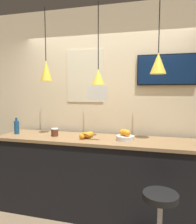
{
  "coord_description": "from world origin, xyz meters",
  "views": [
    {
      "loc": [
        0.74,
        -2.0,
        1.7
      ],
      "look_at": [
        0.0,
        0.74,
        1.41
      ],
      "focal_mm": 35.0,
      "sensor_mm": 36.0,
      "label": 1
    }
  ],
  "objects_px": {
    "fruit_bowl": "(125,136)",
    "juice_bottle": "(17,127)",
    "mounted_tv": "(166,70)",
    "bar_stool": "(160,220)",
    "spread_jar": "(55,132)"
  },
  "relations": [
    {
      "from": "bar_stool",
      "to": "mounted_tv",
      "type": "distance_m",
      "value": 1.84
    },
    {
      "from": "juice_bottle",
      "to": "bar_stool",
      "type": "bearing_deg",
      "value": -17.98
    },
    {
      "from": "bar_stool",
      "to": "mounted_tv",
      "type": "bearing_deg",
      "value": 87.06
    },
    {
      "from": "juice_bottle",
      "to": "mounted_tv",
      "type": "xyz_separation_m",
      "value": [
        2.07,
        0.4,
        0.81
      ]
    },
    {
      "from": "juice_bottle",
      "to": "spread_jar",
      "type": "bearing_deg",
      "value": 0.0
    },
    {
      "from": "fruit_bowl",
      "to": "spread_jar",
      "type": "bearing_deg",
      "value": -179.92
    },
    {
      "from": "bar_stool",
      "to": "spread_jar",
      "type": "bearing_deg",
      "value": 155.14
    },
    {
      "from": "bar_stool",
      "to": "spread_jar",
      "type": "xyz_separation_m",
      "value": [
        -1.41,
        0.65,
        0.65
      ]
    },
    {
      "from": "mounted_tv",
      "to": "fruit_bowl",
      "type": "bearing_deg",
      "value": -140.49
    },
    {
      "from": "bar_stool",
      "to": "spread_jar",
      "type": "distance_m",
      "value": 1.69
    },
    {
      "from": "fruit_bowl",
      "to": "bar_stool",
      "type": "bearing_deg",
      "value": -56.58
    },
    {
      "from": "juice_bottle",
      "to": "fruit_bowl",
      "type": "bearing_deg",
      "value": 0.05
    },
    {
      "from": "spread_jar",
      "to": "mounted_tv",
      "type": "height_order",
      "value": "mounted_tv"
    },
    {
      "from": "fruit_bowl",
      "to": "juice_bottle",
      "type": "bearing_deg",
      "value": -179.95
    },
    {
      "from": "bar_stool",
      "to": "juice_bottle",
      "type": "relative_size",
      "value": 3.05
    }
  ]
}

